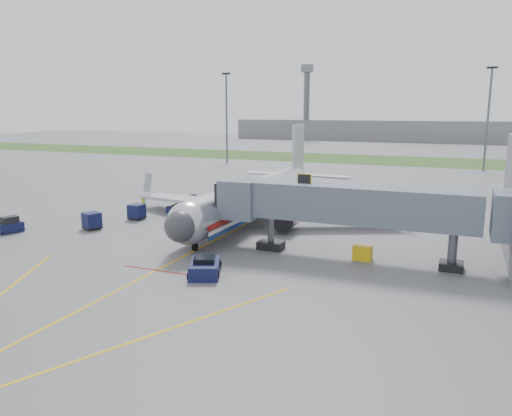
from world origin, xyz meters
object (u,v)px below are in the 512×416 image
at_px(pushback_tug, 205,267).
at_px(baggage_tug, 10,225).
at_px(airliner, 254,197).
at_px(ramp_worker, 144,202).
at_px(belt_loader, 180,208).

bearing_deg(pushback_tug, baggage_tug, 170.49).
height_order(airliner, ramp_worker, airliner).
bearing_deg(belt_loader, airliner, -4.51).
bearing_deg(ramp_worker, baggage_tug, -132.11).
bearing_deg(belt_loader, baggage_tug, -124.05).
height_order(baggage_tug, belt_loader, belt_loader).
bearing_deg(belt_loader, pushback_tug, -54.50).
bearing_deg(airliner, belt_loader, 175.49).
height_order(pushback_tug, baggage_tug, baggage_tug).
distance_m(pushback_tug, baggage_tug, 24.80).
bearing_deg(belt_loader, ramp_worker, 177.59).
relative_size(airliner, ramp_worker, 22.26).
xyz_separation_m(pushback_tug, ramp_worker, (-19.46, 19.83, 0.20)).
height_order(airliner, baggage_tug, airliner).
bearing_deg(airliner, ramp_worker, 176.23).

